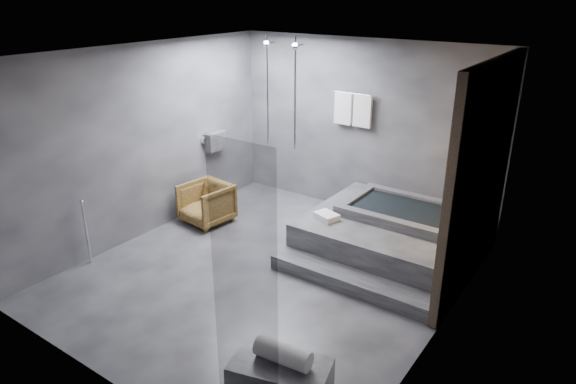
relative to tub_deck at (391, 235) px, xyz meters
The scene contains 7 objects.
room 2.02m from the tub_deck, 118.47° to the right, with size 5.00×5.04×2.82m.
tub_deck is the anchor object (origin of this frame).
tub_step 1.19m from the tub_deck, 90.00° to the right, with size 2.20×0.36×0.18m, color #323235.
concrete_bench 3.21m from the tub_deck, 83.21° to the right, with size 0.88×0.48×0.40m, color #343437.
driftwood_chair 2.90m from the tub_deck, 164.42° to the right, with size 0.69×0.71×0.64m, color #422C10.
rolled_towel 3.20m from the tub_deck, 82.97° to the right, with size 0.19×0.19×0.52m, color white.
deck_towel 0.96m from the tub_deck, 144.46° to the right, with size 0.32×0.23×0.08m, color white.
Camera 1 is at (3.58, -4.70, 3.50)m, focal length 32.00 mm.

